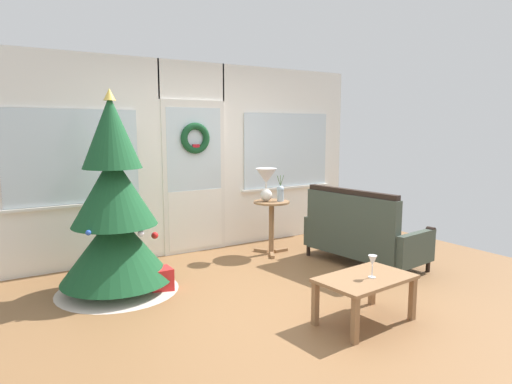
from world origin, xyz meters
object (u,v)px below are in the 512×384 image
Objects in this scene: settee_sofa at (360,235)px; coffee_table at (365,284)px; flower_vase at (280,193)px; wine_glass at (372,261)px; side_table at (271,217)px; table_lamp at (266,180)px; gift_box at (160,280)px; christmas_tree at (115,218)px.

settee_sofa reaches higher than coffee_table.
flower_vase reaches higher than wine_glass.
side_table reaches higher than coffee_table.
table_lamp is at bearing 147.99° from flower_vase.
gift_box is (-1.87, -0.50, -0.71)m from flower_vase.
settee_sofa is 1.19m from side_table.
christmas_tree is at bearing 130.15° from wine_glass.
gift_box is at bearing -165.12° from flower_vase.
table_lamp reaches higher than wine_glass.
gift_box is (-2.41, 0.44, -0.26)m from settee_sofa.
coffee_table is (-0.46, -2.27, -0.65)m from table_lamp.
coffee_table is at bearing -49.84° from christmas_tree.
gift_box is at bearing -160.76° from table_lamp.
christmas_tree is at bearing -173.54° from flower_vase.
settee_sofa is 2.19× the size of side_table.
side_table is 0.81× the size of coffee_table.
settee_sofa is 3.56× the size of table_lamp.
flower_vase reaches higher than settee_sofa.
flower_vase is 1.46× the size of gift_box.
christmas_tree is 5.92× the size of flower_vase.
side_table is at bearing 149.04° from flower_vase.
wine_glass is at bearing -104.81° from flower_vase.
coffee_table is at bearing -101.45° from table_lamp.
coffee_table is 4.53× the size of wine_glass.
christmas_tree is 2.89× the size of side_table.
table_lamp is 0.25m from flower_vase.
side_table is 1.63× the size of table_lamp.
flower_vase is at bearing 6.46° from christmas_tree.
coffee_table is (-0.52, -2.23, -0.16)m from side_table.
christmas_tree is 2.12m from table_lamp.
gift_box is (0.37, -0.24, -0.65)m from christmas_tree.
table_lamp is (-0.06, 0.04, 0.49)m from side_table.
settee_sofa is 8.04× the size of wine_glass.
wine_glass is at bearing -50.24° from coffee_table.
christmas_tree is 4.71× the size of table_lamp.
settee_sofa is at bearing 48.55° from wine_glass.
christmas_tree is 2.89m from settee_sofa.
side_table is 3.00× the size of gift_box.
table_lamp is 2.40m from wine_glass.
christmas_tree reaches higher than side_table.
gift_box is at bearing 169.66° from settee_sofa.
wine_glass is (0.03, -0.04, 0.20)m from coffee_table.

